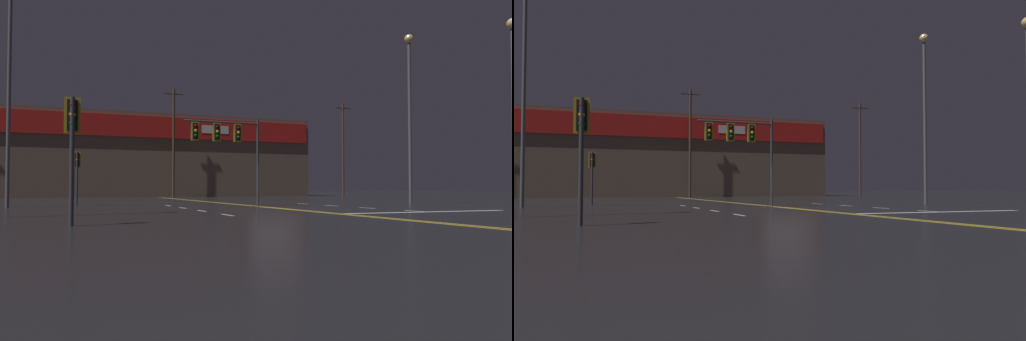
# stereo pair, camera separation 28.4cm
# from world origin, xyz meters

# --- Properties ---
(ground_plane) EXTENTS (200.00, 200.00, 0.00)m
(ground_plane) POSITION_xyz_m (0.00, 0.00, 0.00)
(ground_plane) COLOR black
(road_markings) EXTENTS (12.95, 60.00, 0.01)m
(road_markings) POSITION_xyz_m (0.76, -1.10, 0.00)
(road_markings) COLOR gold
(road_markings) RESTS_ON ground
(traffic_signal_median) EXTENTS (4.21, 0.36, 4.79)m
(traffic_signal_median) POSITION_xyz_m (-1.98, 2.02, 3.72)
(traffic_signal_median) COLOR #38383D
(traffic_signal_median) RESTS_ON ground
(traffic_signal_corner_northwest) EXTENTS (0.42, 0.36, 3.25)m
(traffic_signal_corner_northwest) POSITION_xyz_m (-9.23, 9.00, 2.38)
(traffic_signal_corner_northwest) COLOR #38383D
(traffic_signal_corner_northwest) RESTS_ON ground
(traffic_signal_corner_southwest) EXTENTS (0.42, 0.36, 3.50)m
(traffic_signal_corner_southwest) POSITION_xyz_m (-9.99, -8.95, 2.57)
(traffic_signal_corner_southwest) COLOR #38383D
(traffic_signal_corner_southwest) RESTS_ON ground
(streetlight_far_left) EXTENTS (0.56, 0.56, 11.95)m
(streetlight_far_left) POSITION_xyz_m (-12.75, 5.54, 7.39)
(streetlight_far_left) COLOR #59595E
(streetlight_far_left) RESTS_ON ground
(streetlight_far_median) EXTENTS (0.56, 0.56, 10.83)m
(streetlight_far_median) POSITION_xyz_m (10.40, 2.32, 6.78)
(streetlight_far_median) COLOR #59595E
(streetlight_far_median) RESTS_ON ground
(building_backdrop) EXTENTS (37.39, 10.23, 9.39)m
(building_backdrop) POSITION_xyz_m (0.00, 36.79, 4.71)
(building_backdrop) COLOR brown
(building_backdrop) RESTS_ON ground
(utility_pole_row) EXTENTS (46.28, 0.26, 11.96)m
(utility_pole_row) POSITION_xyz_m (1.31, 30.71, 6.05)
(utility_pole_row) COLOR #4C3828
(utility_pole_row) RESTS_ON ground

